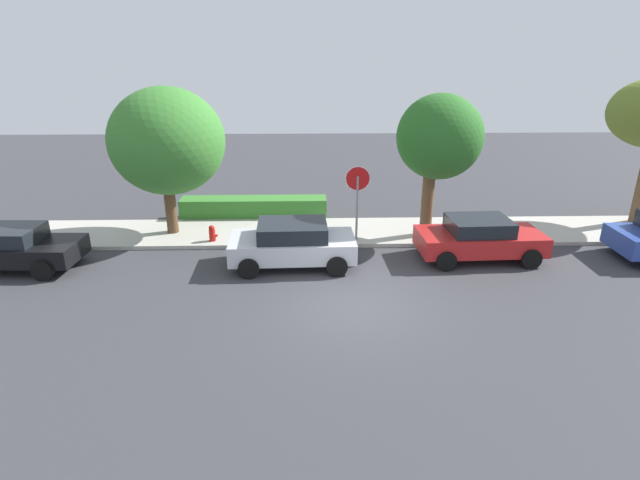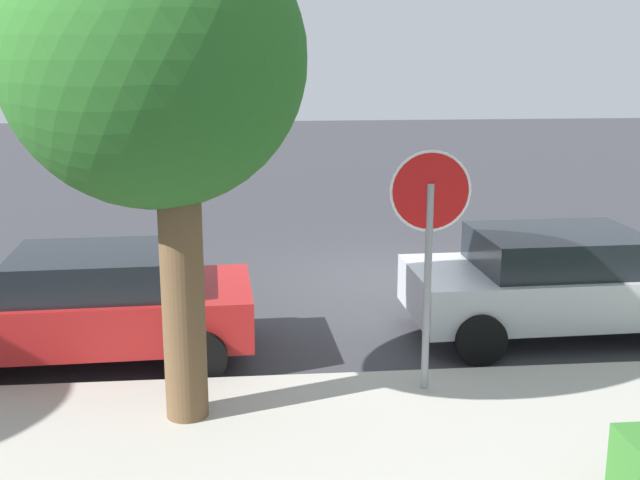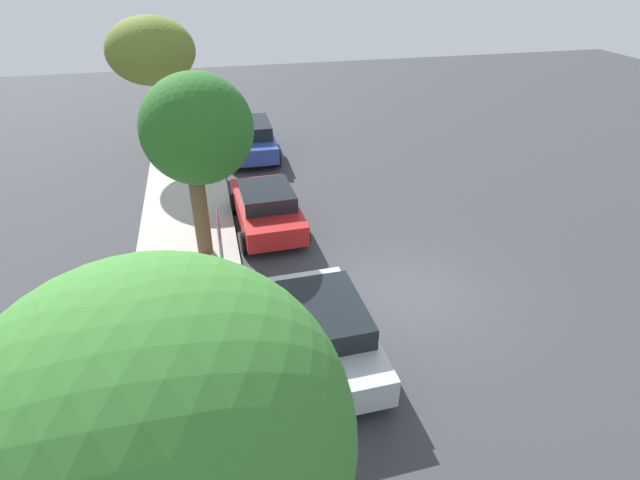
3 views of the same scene
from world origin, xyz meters
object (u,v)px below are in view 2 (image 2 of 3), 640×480
(street_tree_mid_block, at_px, (154,63))
(parked_car_red, at_px, (90,305))
(parked_car_silver, at_px, (555,281))
(stop_sign, at_px, (429,229))

(street_tree_mid_block, bearing_deg, parked_car_red, -58.24)
(parked_car_red, distance_m, street_tree_mid_block, 3.62)
(parked_car_red, bearing_deg, parked_car_silver, -176.56)
(stop_sign, xyz_separation_m, street_tree_mid_block, (2.76, 0.24, 1.73))
(stop_sign, bearing_deg, parked_car_red, -21.86)
(stop_sign, relative_size, street_tree_mid_block, 0.54)
(stop_sign, distance_m, street_tree_mid_block, 3.26)
(parked_car_silver, bearing_deg, stop_sign, 40.91)
(stop_sign, xyz_separation_m, parked_car_red, (3.87, -1.55, -1.22))
(stop_sign, height_order, parked_car_silver, stop_sign)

